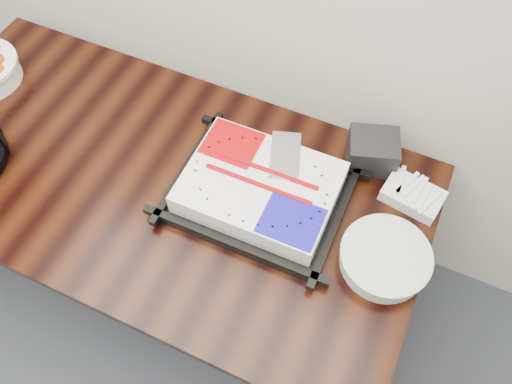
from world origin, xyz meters
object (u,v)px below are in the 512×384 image
at_px(cake_tray, 260,190).
at_px(plate_stack, 384,259).
at_px(table, 155,189).
at_px(napkin_box, 372,151).

xyz_separation_m(cake_tray, plate_stack, (0.42, -0.06, -0.02)).
xyz_separation_m(table, cake_tray, (0.36, 0.07, 0.14)).
height_order(cake_tray, napkin_box, napkin_box).
height_order(plate_stack, napkin_box, napkin_box).
height_order(table, cake_tray, cake_tray).
xyz_separation_m(cake_tray, napkin_box, (0.27, 0.28, 0.01)).
bearing_deg(plate_stack, cake_tray, 172.33).
relative_size(table, napkin_box, 11.50).
distance_m(cake_tray, plate_stack, 0.42).
distance_m(table, cake_tray, 0.39).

